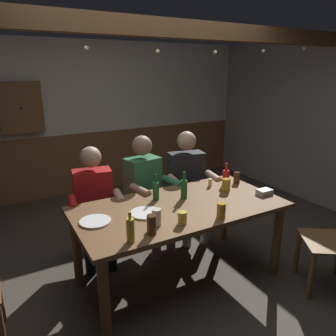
{
  "coord_description": "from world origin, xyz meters",
  "views": [
    {
      "loc": [
        -1.36,
        -2.3,
        1.9
      ],
      "look_at": [
        0.0,
        0.13,
        1.04
      ],
      "focal_mm": 34.17,
      "sensor_mm": 36.0,
      "label": 1
    }
  ],
  "objects": [
    {
      "name": "string_lights",
      "position": [
        -0.0,
        0.32,
        2.09
      ],
      "size": [
        3.79,
        0.04,
        0.11
      ],
      "color": "#F9EAB2"
    },
    {
      "name": "pint_glass_5",
      "position": [
        0.58,
        0.0,
        0.81
      ],
      "size": [
        0.08,
        0.08,
        0.12
      ],
      "primitive_type": "cylinder",
      "color": "gold",
      "rests_on": "dining_table"
    },
    {
      "name": "person_0",
      "position": [
        -0.57,
        0.62,
        0.66
      ],
      "size": [
        0.55,
        0.56,
        1.19
      ],
      "rotation": [
        0.0,
        0.0,
        2.97
      ],
      "color": "#AD1919",
      "rests_on": "ground_plane"
    },
    {
      "name": "pint_glass_1",
      "position": [
        0.16,
        -0.46,
        0.81
      ],
      "size": [
        0.07,
        0.07,
        0.13
      ],
      "primitive_type": "cylinder",
      "color": "gold",
      "rests_on": "dining_table"
    },
    {
      "name": "bottle_2",
      "position": [
        -0.12,
        0.14,
        0.84
      ],
      "size": [
        0.06,
        0.06,
        0.24
      ],
      "color": "#195923",
      "rests_on": "dining_table"
    },
    {
      "name": "condiment_caddy",
      "position": [
        0.84,
        -0.26,
        0.78
      ],
      "size": [
        0.14,
        0.1,
        0.05
      ],
      "primitive_type": "cube",
      "color": "#B2B7BC",
      "rests_on": "dining_table"
    },
    {
      "name": "bottle_0",
      "position": [
        0.12,
        0.04,
        0.85
      ],
      "size": [
        0.06,
        0.06,
        0.26
      ],
      "color": "#195923",
      "rests_on": "dining_table"
    },
    {
      "name": "plate_1",
      "position": [
        -0.75,
        -0.03,
        0.76
      ],
      "size": [
        0.25,
        0.25,
        0.01
      ],
      "primitive_type": "cylinder",
      "color": "white",
      "rests_on": "dining_table"
    },
    {
      "name": "back_wall_wainscot",
      "position": [
        0.0,
        2.67,
        0.48
      ],
      "size": [
        5.36,
        0.12,
        0.96
      ],
      "primitive_type": "cube",
      "color": "brown",
      "rests_on": "ground_plane"
    },
    {
      "name": "person_2",
      "position": [
        0.54,
        0.62,
        0.68
      ],
      "size": [
        0.58,
        0.56,
        1.24
      ],
      "rotation": [
        0.0,
        0.0,
        2.96
      ],
      "color": "black",
      "rests_on": "ground_plane"
    },
    {
      "name": "bottle_1",
      "position": [
        -0.62,
        -0.45,
        0.84
      ],
      "size": [
        0.06,
        0.06,
        0.23
      ],
      "color": "gold",
      "rests_on": "dining_table"
    },
    {
      "name": "pint_glass_0",
      "position": [
        -0.35,
        -0.32,
        0.82
      ],
      "size": [
        0.07,
        0.07,
        0.14
      ],
      "primitive_type": "cylinder",
      "color": "white",
      "rests_on": "dining_table"
    },
    {
      "name": "bottle_3",
      "position": [
        0.69,
        0.13,
        0.84
      ],
      "size": [
        0.07,
        0.07,
        0.24
      ],
      "color": "red",
      "rests_on": "dining_table"
    },
    {
      "name": "ceiling_beam",
      "position": [
        0.0,
        0.37,
        2.25
      ],
      "size": [
        4.83,
        0.14,
        0.16
      ],
      "primitive_type": "cube",
      "color": "brown"
    },
    {
      "name": "wall_dart_cabinet",
      "position": [
        -0.96,
        2.54,
        1.4
      ],
      "size": [
        0.56,
        0.15,
        0.7
      ],
      "color": "brown"
    },
    {
      "name": "pint_glass_2",
      "position": [
        0.84,
        0.13,
        0.81
      ],
      "size": [
        0.07,
        0.07,
        0.12
      ],
      "primitive_type": "cylinder",
      "color": "#4C2D19",
      "rests_on": "dining_table"
    },
    {
      "name": "ground_plane",
      "position": [
        0.0,
        0.0,
        0.0
      ],
      "size": [
        6.44,
        6.44,
        0.0
      ],
      "primitive_type": "plane",
      "color": "#423A33"
    },
    {
      "name": "table_candle",
      "position": [
        0.52,
        0.18,
        0.79
      ],
      "size": [
        0.04,
        0.04,
        0.08
      ],
      "primitive_type": "cylinder",
      "color": "#F9E08C",
      "rests_on": "dining_table"
    },
    {
      "name": "pint_glass_4",
      "position": [
        -0.45,
        -0.42,
        0.82
      ],
      "size": [
        0.07,
        0.07,
        0.15
      ],
      "primitive_type": "cylinder",
      "color": "#4C2D19",
      "rests_on": "dining_table"
    },
    {
      "name": "pint_glass_3",
      "position": [
        -0.17,
        -0.39,
        0.8
      ],
      "size": [
        0.07,
        0.07,
        0.1
      ],
      "primitive_type": "cylinder",
      "color": "#E5C64C",
      "rests_on": "dining_table"
    },
    {
      "name": "dining_table",
      "position": [
        0.0,
        -0.08,
        0.65
      ],
      "size": [
        1.85,
        0.94,
        0.75
      ],
      "color": "brown",
      "rests_on": "ground_plane"
    },
    {
      "name": "plate_0",
      "position": [
        -0.34,
        -0.09,
        0.76
      ],
      "size": [
        0.26,
        0.26,
        0.01
      ],
      "primitive_type": "cylinder",
      "color": "white",
      "rests_on": "dining_table"
    },
    {
      "name": "back_wall_upper",
      "position": [
        0.0,
        2.67,
        1.64
      ],
      "size": [
        5.36,
        0.12,
        1.37
      ],
      "primitive_type": "cube",
      "color": "beige"
    },
    {
      "name": "person_1",
      "position": [
        0.01,
        0.61,
        0.68
      ],
      "size": [
        0.53,
        0.57,
        1.24
      ],
      "rotation": [
        0.0,
        0.0,
        3.3
      ],
      "color": "#33724C",
      "rests_on": "ground_plane"
    }
  ]
}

